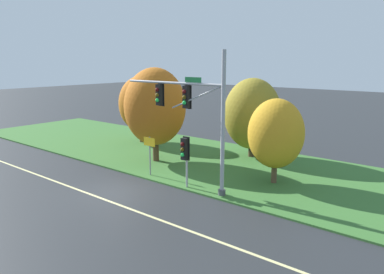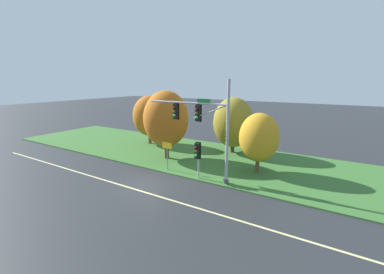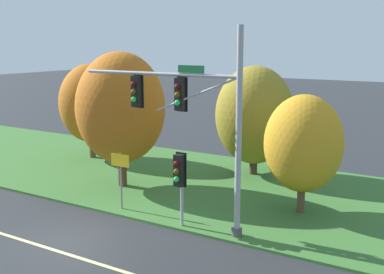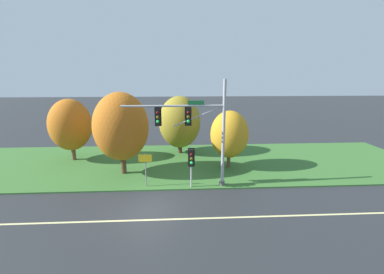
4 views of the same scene
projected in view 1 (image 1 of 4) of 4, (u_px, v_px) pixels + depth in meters
name	position (u px, v px, depth m)	size (l,w,h in m)	color
ground_plane	(116.00, 191.00, 20.83)	(160.00, 160.00, 0.00)	#282B2D
lane_stripe	(98.00, 197.00, 19.92)	(36.00, 0.16, 0.01)	beige
grass_verge	(205.00, 160.00, 27.07)	(48.00, 11.50, 0.10)	#386B2D
traffic_signal_mast	(195.00, 109.00, 20.23)	(7.16, 0.49, 7.59)	#9EA0A5
pedestrian_signal_near_kerb	(185.00, 152.00, 20.67)	(0.46, 0.55, 2.93)	#9EA0A5
route_sign_post	(150.00, 149.00, 23.11)	(0.95, 0.08, 2.44)	slate
tree_nearest_road	(141.00, 104.00, 32.29)	(3.80, 3.80, 5.74)	brown
tree_left_of_mast	(155.00, 107.00, 26.01)	(4.32, 4.32, 6.59)	#4C3823
tree_behind_signpost	(252.00, 114.00, 27.34)	(4.17, 4.17, 5.82)	#423021
tree_mid_verge	(276.00, 134.00, 21.42)	(3.22, 3.22, 4.95)	brown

